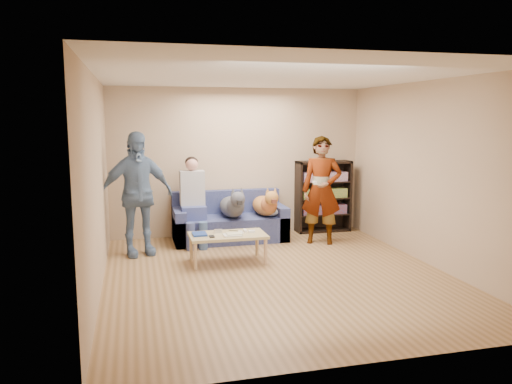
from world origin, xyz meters
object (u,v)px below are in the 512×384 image
object	(u,v)px
person_standing_left	(136,194)
dog_tan	(266,205)
person_standing_right	(322,190)
coffee_table	(228,237)
person_seated	(193,198)
bookshelf	(323,195)
notebook_blue	(200,234)
camera_silver	(218,231)
sofa	(229,224)
dog_gray	(233,206)

from	to	relation	value
person_standing_left	dog_tan	xyz separation A→B (m)	(2.14, 0.41, -0.32)
person_standing_right	coffee_table	distance (m)	1.95
person_seated	bookshelf	world-z (taller)	person_seated
notebook_blue	camera_silver	xyz separation A→B (m)	(0.28, 0.07, 0.01)
person_seated	person_standing_left	bearing A→B (deg)	-152.48
sofa	coffee_table	xyz separation A→B (m)	(-0.28, -1.34, 0.09)
person_standing_right	dog_gray	world-z (taller)	person_standing_right
dog_gray	bookshelf	xyz separation A→B (m)	(1.78, 0.45, 0.05)
person_standing_right	camera_silver	distance (m)	2.00
dog_gray	coffee_table	bearing A→B (deg)	-105.12
dog_tan	person_standing_right	bearing A→B (deg)	-25.61
notebook_blue	person_seated	distance (m)	1.21
notebook_blue	coffee_table	xyz separation A→B (m)	(0.40, -0.05, -0.06)
coffee_table	bookshelf	distance (m)	2.63
dog_gray	bookshelf	bearing A→B (deg)	14.07
person_standing_right	person_standing_left	bearing A→B (deg)	-156.09
sofa	coffee_table	world-z (taller)	sofa
camera_silver	person_seated	bearing A→B (deg)	101.72
camera_silver	bookshelf	bearing A→B (deg)	33.43
dog_gray	bookshelf	world-z (taller)	bookshelf
camera_silver	dog_gray	world-z (taller)	dog_gray
camera_silver	sofa	size ratio (longest dim) A/B	0.06
camera_silver	dog_tan	xyz separation A→B (m)	(1.00, 1.03, 0.17)
camera_silver	sofa	bearing A→B (deg)	71.75
sofa	bookshelf	size ratio (longest dim) A/B	1.46
person_seated	camera_silver	bearing A→B (deg)	-78.28
camera_silver	person_standing_left	bearing A→B (deg)	151.32
dog_gray	bookshelf	size ratio (longest dim) A/B	0.95
person_standing_right	person_standing_left	size ratio (longest dim) A/B	0.95
person_standing_right	dog_tan	world-z (taller)	person_standing_right
person_seated	dog_gray	world-z (taller)	person_seated
person_standing_right	camera_silver	world-z (taller)	person_standing_right
sofa	person_seated	size ratio (longest dim) A/B	1.29
person_standing_right	notebook_blue	distance (m)	2.29
coffee_table	person_standing_right	bearing A→B (deg)	23.41
notebook_blue	dog_tan	size ratio (longest dim) A/B	0.23
person_seated	dog_tan	xyz separation A→B (m)	(1.23, -0.06, -0.16)
sofa	bookshelf	distance (m)	1.86
camera_silver	sofa	distance (m)	1.29
notebook_blue	sofa	size ratio (longest dim) A/B	0.14
camera_silver	bookshelf	distance (m)	2.65
notebook_blue	coffee_table	world-z (taller)	notebook_blue
notebook_blue	dog_tan	bearing A→B (deg)	40.74
dog_gray	coffee_table	distance (m)	1.20
person_standing_left	person_seated	xyz separation A→B (m)	(0.91, 0.47, -0.17)
notebook_blue	person_seated	size ratio (longest dim) A/B	0.18
person_standing_left	coffee_table	xyz separation A→B (m)	(1.25, -0.74, -0.57)
camera_silver	bookshelf	world-z (taller)	bookshelf
person_seated	coffee_table	size ratio (longest dim) A/B	1.34
person_standing_left	dog_gray	size ratio (longest dim) A/B	1.52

